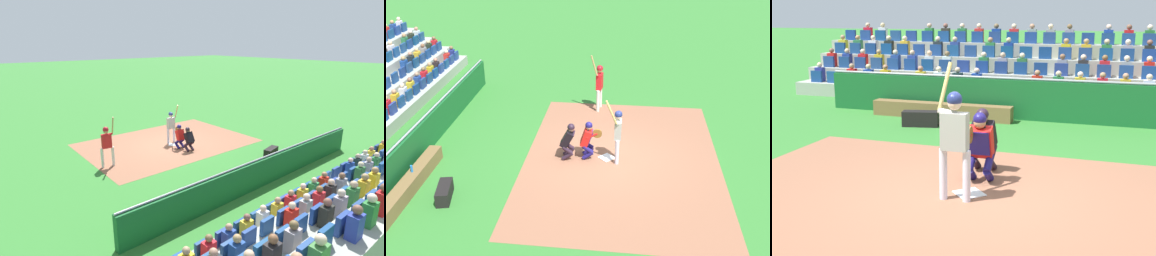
# 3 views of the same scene
# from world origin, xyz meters

# --- Properties ---
(ground_plane) EXTENTS (160.00, 160.00, 0.00)m
(ground_plane) POSITION_xyz_m (0.00, 0.00, 0.00)
(ground_plane) COLOR #30742C
(infield_dirt_patch) EXTENTS (9.13, 6.46, 0.01)m
(infield_dirt_patch) POSITION_xyz_m (0.00, 0.50, 0.00)
(infield_dirt_patch) COLOR #8F5B42
(infield_dirt_patch) RESTS_ON ground_plane
(home_plate_marker) EXTENTS (0.62, 0.62, 0.02)m
(home_plate_marker) POSITION_xyz_m (0.00, 0.00, 0.02)
(home_plate_marker) COLOR white
(home_plate_marker) RESTS_ON infield_dirt_patch
(batter_at_plate) EXTENTS (0.58, 0.55, 2.21)m
(batter_at_plate) POSITION_xyz_m (0.15, 0.32, 1.11)
(batter_at_plate) COLOR silver
(batter_at_plate) RESTS_ON ground_plane
(catcher_crouching) EXTENTS (0.48, 0.73, 1.31)m
(catcher_crouching) POSITION_xyz_m (0.01, -0.63, 0.73)
(catcher_crouching) COLOR navy
(catcher_crouching) RESTS_ON ground_plane
(home_plate_umpire) EXTENTS (0.46, 0.49, 1.27)m
(home_plate_umpire) POSITION_xyz_m (0.11, -1.26, 0.69)
(home_plate_umpire) COLOR #281927
(home_plate_umpire) RESTS_ON ground_plane
(dugout_wall) EXTENTS (12.86, 0.24, 1.20)m
(dugout_wall) POSITION_xyz_m (0.00, -6.18, 0.57)
(dugout_wall) COLOR #155827
(dugout_wall) RESTS_ON ground_plane
(dugout_bench) EXTENTS (4.18, 0.40, 0.44)m
(dugout_bench) POSITION_xyz_m (2.63, -5.63, 0.22)
(dugout_bench) COLOR brown
(dugout_bench) RESTS_ON ground_plane
(water_bottle_on_bench) EXTENTS (0.07, 0.07, 0.22)m
(water_bottle_on_bench) POSITION_xyz_m (2.19, -5.67, 0.55)
(water_bottle_on_bench) COLOR blue
(water_bottle_on_bench) RESTS_ON dugout_bench
(equipment_duffel_bag) EXTENTS (1.02, 0.55, 0.41)m
(equipment_duffel_bag) POSITION_xyz_m (2.79, -4.49, 0.21)
(equipment_duffel_bag) COLOR black
(equipment_duffel_bag) RESTS_ON ground_plane
(on_deck_batter) EXTENTS (0.63, 0.50, 2.36)m
(on_deck_batter) POSITION_xyz_m (-4.02, -0.52, 1.19)
(on_deck_batter) COLOR silver
(on_deck_batter) RESTS_ON ground_plane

